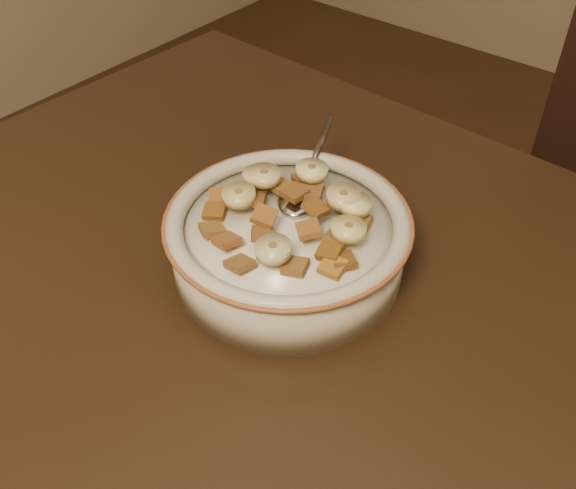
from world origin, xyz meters
The scene contains 39 objects.
cereal_bowl centered at (-0.24, 0.12, 0.78)m, with size 0.22×0.22×0.05m, color beige.
milk centered at (-0.24, 0.12, 0.80)m, with size 0.18×0.18×0.00m, color silver.
spoon centered at (-0.26, 0.16, 0.81)m, with size 0.04×0.05×0.01m, color #ADADAD.
cereal_square_0 centered at (-0.21, 0.19, 0.81)m, with size 0.02×0.02×0.01m, color brown.
cereal_square_1 centered at (-0.20, 0.08, 0.81)m, with size 0.02×0.02×0.01m, color olive.
cereal_square_2 centered at (-0.24, 0.05, 0.81)m, with size 0.02×0.02×0.01m, color brown.
cereal_square_3 centered at (-0.25, 0.15, 0.82)m, with size 0.02×0.02×0.01m, color brown.
cereal_square_4 centered at (-0.18, 0.10, 0.81)m, with size 0.02×0.02×0.01m, color #995B1F.
cereal_square_5 centered at (-0.21, 0.12, 0.82)m, with size 0.02×0.02×0.01m, color brown.
cereal_square_6 centered at (-0.21, 0.17, 0.81)m, with size 0.02×0.02×0.01m, color brown.
cereal_square_7 centered at (-0.31, 0.09, 0.81)m, with size 0.02×0.02×0.01m, color brown.
cereal_square_8 centered at (-0.27, 0.20, 0.81)m, with size 0.02×0.02×0.01m, color olive.
cereal_square_9 centered at (-0.28, 0.12, 0.82)m, with size 0.02×0.02×0.01m, color brown.
cereal_square_10 centered at (-0.29, 0.07, 0.81)m, with size 0.02×0.02×0.01m, color brown.
cereal_square_11 centered at (-0.19, 0.16, 0.81)m, with size 0.02×0.02×0.01m, color brown.
cereal_square_12 centered at (-0.32, 0.11, 0.81)m, with size 0.02×0.02×0.01m, color #914B17.
cereal_square_13 centered at (-0.19, 0.11, 0.81)m, with size 0.02×0.02×0.01m, color brown.
cereal_square_14 centered at (-0.24, 0.09, 0.82)m, with size 0.02×0.02×0.01m, color brown.
cereal_square_15 centered at (-0.17, 0.11, 0.81)m, with size 0.02×0.02×0.01m, color brown.
cereal_square_16 centered at (-0.22, 0.14, 0.82)m, with size 0.02×0.02×0.01m, color brown.
cereal_square_17 centered at (-0.19, 0.15, 0.81)m, with size 0.02×0.02×0.01m, color brown.
cereal_square_18 centered at (-0.27, 0.19, 0.81)m, with size 0.02×0.02×0.01m, color brown.
cereal_square_19 centered at (-0.28, 0.16, 0.81)m, with size 0.02×0.02×0.01m, color brown.
cereal_square_20 centered at (-0.24, 0.16, 0.82)m, with size 0.02×0.02×0.01m, color brown.
cereal_square_21 centered at (-0.25, 0.17, 0.82)m, with size 0.02×0.02×0.01m, color brown.
cereal_square_22 centered at (-0.30, 0.16, 0.81)m, with size 0.02×0.02×0.01m, color brown.
cereal_square_23 centered at (-0.27, 0.07, 0.81)m, with size 0.02×0.02×0.01m, color #9A5623.
cereal_square_24 centered at (-0.19, 0.13, 0.81)m, with size 0.02×0.02×0.01m, color brown.
cereal_square_25 centered at (-0.30, 0.14, 0.81)m, with size 0.02×0.02×0.01m, color brown.
cereal_square_26 centered at (-0.25, 0.10, 0.82)m, with size 0.02×0.02×0.01m, color brown.
banana_slice_0 centered at (-0.29, 0.11, 0.82)m, with size 0.03×0.03×0.01m, color tan.
banana_slice_1 centered at (-0.30, 0.15, 0.82)m, with size 0.03×0.03×0.01m, color #EEDA7C.
banana_slice_2 centered at (-0.20, 0.16, 0.83)m, with size 0.03×0.03×0.01m, color #FFF27E.
banana_slice_3 centered at (-0.30, 0.15, 0.82)m, with size 0.03×0.03×0.01m, color #F2E89C.
banana_slice_4 centered at (-0.29, 0.15, 0.83)m, with size 0.03×0.03×0.01m, color #CEC781.
banana_slice_5 centered at (-0.26, 0.18, 0.83)m, with size 0.03×0.03×0.01m, color #FCF3A8.
banana_slice_6 centered at (-0.22, 0.08, 0.82)m, with size 0.03×0.03×0.01m, color beige.
banana_slice_7 centered at (-0.18, 0.13, 0.82)m, with size 0.03×0.03×0.01m, color #CBBD67.
banana_slice_8 centered at (-0.21, 0.16, 0.83)m, with size 0.03×0.03×0.01m, color #D8B771.
Camera 1 is at (0.04, -0.22, 1.18)m, focal length 40.00 mm.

